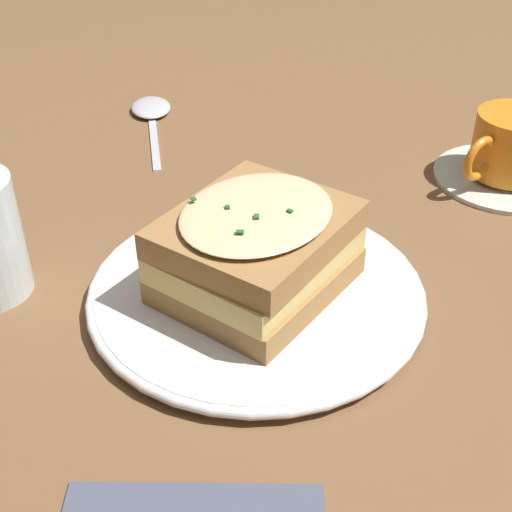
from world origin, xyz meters
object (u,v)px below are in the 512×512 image
(sandwich, at_px, (256,249))
(spoon, at_px, (151,111))
(dinner_plate, at_px, (256,293))
(teacup_with_saucer, at_px, (511,154))

(sandwich, relative_size, spoon, 0.94)
(dinner_plate, bearing_deg, sandwich, -93.82)
(sandwich, distance_m, teacup_with_saucer, 0.31)
(dinner_plate, relative_size, spoon, 1.45)
(teacup_with_saucer, bearing_deg, dinner_plate, 0.00)
(dinner_plate, bearing_deg, teacup_with_saucer, -128.99)
(dinner_plate, distance_m, sandwich, 0.04)
(sandwich, xyz_separation_m, spoon, (0.19, -0.30, -0.04))
(sandwich, bearing_deg, spoon, -57.24)
(dinner_plate, height_order, teacup_with_saucer, teacup_with_saucer)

